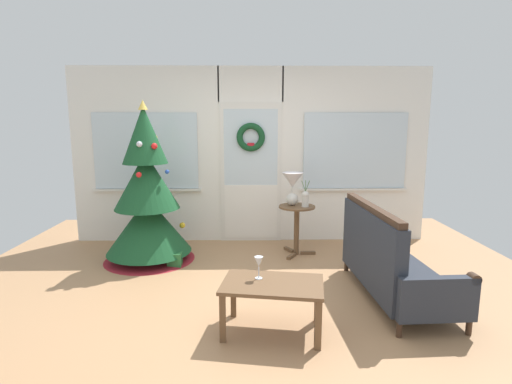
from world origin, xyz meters
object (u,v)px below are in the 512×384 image
object	(u,v)px
table_lamp	(292,184)
coffee_table	(273,290)
christmas_tree	(147,203)
side_table	(297,220)
gift_box	(175,259)
settee_sofa	(388,262)
wine_glass	(259,263)
flower_vase	(305,198)

from	to	relation	value
table_lamp	coffee_table	bearing A→B (deg)	-100.49
christmas_tree	table_lamp	xyz separation A→B (m)	(1.87, 0.21, 0.20)
side_table	gift_box	distance (m)	1.66
christmas_tree	settee_sofa	size ratio (longest dim) A/B	1.22
side_table	gift_box	world-z (taller)	side_table
wine_glass	christmas_tree	bearing A→B (deg)	128.10
table_lamp	gift_box	world-z (taller)	table_lamp
christmas_tree	coffee_table	world-z (taller)	christmas_tree
wine_glass	coffee_table	bearing A→B (deg)	-38.98
flower_vase	table_lamp	bearing A→B (deg)	147.99
side_table	wine_glass	distance (m)	2.00
wine_glass	gift_box	xyz separation A→B (m)	(-1.00, 1.50, -0.49)
table_lamp	wine_glass	bearing A→B (deg)	-104.13
coffee_table	wine_glass	xyz separation A→B (m)	(-0.11, 0.09, 0.21)
side_table	wine_glass	world-z (taller)	side_table
side_table	coffee_table	world-z (taller)	side_table
settee_sofa	table_lamp	distance (m)	1.72
coffee_table	wine_glass	size ratio (longest dim) A/B	4.68
table_lamp	flower_vase	xyz separation A→B (m)	(0.16, -0.10, -0.17)
table_lamp	flower_vase	distance (m)	0.25
christmas_tree	wine_glass	world-z (taller)	christmas_tree
settee_sofa	side_table	bearing A→B (deg)	119.34
side_table	wine_glass	bearing A→B (deg)	-106.08
table_lamp	flower_vase	size ratio (longest dim) A/B	1.26
table_lamp	gift_box	xyz separation A→B (m)	(-1.50, -0.46, -0.87)
side_table	coffee_table	distance (m)	2.06
settee_sofa	side_table	xyz separation A→B (m)	(-0.76, 1.35, 0.10)
settee_sofa	flower_vase	size ratio (longest dim) A/B	4.76
flower_vase	wine_glass	bearing A→B (deg)	-109.37
side_table	gift_box	size ratio (longest dim) A/B	3.92
christmas_tree	wine_glass	size ratio (longest dim) A/B	10.41
gift_box	table_lamp	bearing A→B (deg)	16.97
settee_sofa	wine_glass	xyz separation A→B (m)	(-1.31, -0.56, 0.20)
christmas_tree	table_lamp	distance (m)	1.89
flower_vase	gift_box	bearing A→B (deg)	-167.84
settee_sofa	coffee_table	world-z (taller)	settee_sofa
flower_vase	christmas_tree	bearing A→B (deg)	-177.03
side_table	table_lamp	xyz separation A→B (m)	(-0.06, 0.04, 0.48)
christmas_tree	gift_box	distance (m)	0.80
flower_vase	coffee_table	xyz separation A→B (m)	(-0.54, -1.95, -0.42)
settee_sofa	side_table	distance (m)	1.56
wine_glass	side_table	bearing A→B (deg)	73.92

